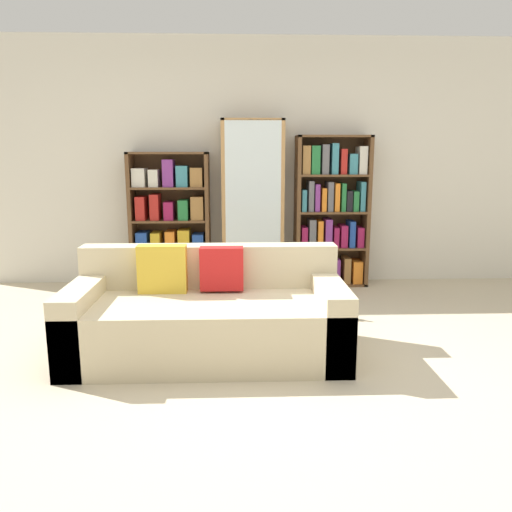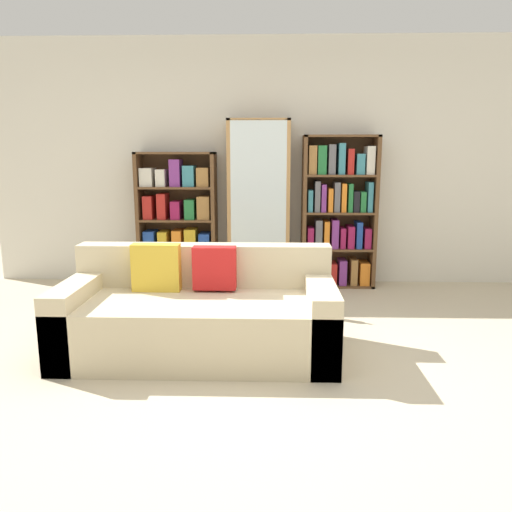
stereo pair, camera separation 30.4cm
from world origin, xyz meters
name	(u,v)px [view 1 (the left image)]	position (x,y,z in m)	size (l,w,h in m)	color
ground_plane	(278,376)	(0.00, 0.00, 0.00)	(16.00, 16.00, 0.00)	beige
wall_back	(260,163)	(0.00, 2.60, 1.35)	(6.26, 0.06, 2.70)	silver
couch	(208,317)	(-0.48, 0.41, 0.28)	(1.97, 0.91, 0.79)	beige
bookshelf_left	(171,223)	(-0.99, 2.39, 0.71)	(0.86, 0.32, 1.47)	brown
display_cabinet	(253,205)	(-0.09, 2.37, 0.91)	(0.67, 0.36, 1.81)	#AD7F4C
bookshelf_right	(331,213)	(0.78, 2.39, 0.81)	(0.80, 0.32, 1.65)	brown
wine_bottle	(328,301)	(0.55, 1.23, 0.14)	(0.07, 0.07, 0.35)	#192333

